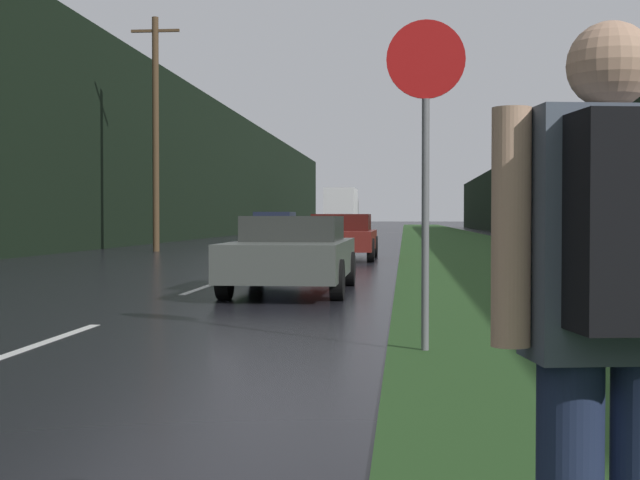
{
  "coord_description": "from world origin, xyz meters",
  "views": [
    {
      "loc": [
        3.57,
        0.26,
        1.24
      ],
      "look_at": [
        2.2,
        14.57,
        0.88
      ],
      "focal_mm": 50.0,
      "sensor_mm": 36.0,
      "label": 1
    }
  ],
  "objects_px": {
    "car_passing_near": "(293,253)",
    "car_oncoming": "(276,230)",
    "stop_sign": "(426,146)",
    "car_passing_far": "(342,236)",
    "hitchhiker_with_backpack": "(614,316)",
    "delivery_truck": "(342,210)"
  },
  "relations": [
    {
      "from": "car_passing_near",
      "to": "car_oncoming",
      "type": "bearing_deg",
      "value": -80.94
    },
    {
      "from": "car_passing_near",
      "to": "car_oncoming",
      "type": "height_order",
      "value": "car_oncoming"
    },
    {
      "from": "stop_sign",
      "to": "car_passing_far",
      "type": "distance_m",
      "value": 18.27
    },
    {
      "from": "hitchhiker_with_backpack",
      "to": "car_oncoming",
      "type": "distance_m",
      "value": 34.35
    },
    {
      "from": "car_oncoming",
      "to": "delivery_truck",
      "type": "distance_m",
      "value": 38.87
    },
    {
      "from": "car_passing_far",
      "to": "delivery_truck",
      "type": "xyz_separation_m",
      "value": [
        -3.4,
        48.63,
        1.23
      ]
    },
    {
      "from": "car_passing_far",
      "to": "car_oncoming",
      "type": "distance_m",
      "value": 10.35
    },
    {
      "from": "stop_sign",
      "to": "hitchhiker_with_backpack",
      "type": "bearing_deg",
      "value": -86.82
    },
    {
      "from": "car_oncoming",
      "to": "stop_sign",
      "type": "bearing_deg",
      "value": -78.93
    },
    {
      "from": "car_passing_far",
      "to": "hitchhiker_with_backpack",
      "type": "bearing_deg",
      "value": 95.66
    },
    {
      "from": "stop_sign",
      "to": "delivery_truck",
      "type": "height_order",
      "value": "delivery_truck"
    },
    {
      "from": "hitchhiker_with_backpack",
      "to": "car_passing_near",
      "type": "xyz_separation_m",
      "value": [
        -2.39,
        12.52,
        -0.34
      ]
    },
    {
      "from": "car_passing_near",
      "to": "car_oncoming",
      "type": "relative_size",
      "value": 1.01
    },
    {
      "from": "hitchhiker_with_backpack",
      "to": "car_passing_near",
      "type": "distance_m",
      "value": 12.75
    },
    {
      "from": "stop_sign",
      "to": "car_passing_far",
      "type": "height_order",
      "value": "stop_sign"
    },
    {
      "from": "hitchhiker_with_backpack",
      "to": "car_passing_near",
      "type": "relative_size",
      "value": 0.37
    },
    {
      "from": "hitchhiker_with_backpack",
      "to": "car_passing_far",
      "type": "relative_size",
      "value": 0.37
    },
    {
      "from": "car_passing_near",
      "to": "delivery_truck",
      "type": "distance_m",
      "value": 60.3
    },
    {
      "from": "car_passing_far",
      "to": "delivery_truck",
      "type": "relative_size",
      "value": 0.55
    },
    {
      "from": "car_passing_near",
      "to": "delivery_truck",
      "type": "bearing_deg",
      "value": -86.76
    },
    {
      "from": "stop_sign",
      "to": "car_passing_near",
      "type": "bearing_deg",
      "value": 107.41
    },
    {
      "from": "stop_sign",
      "to": "car_oncoming",
      "type": "bearing_deg",
      "value": 101.07
    }
  ]
}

